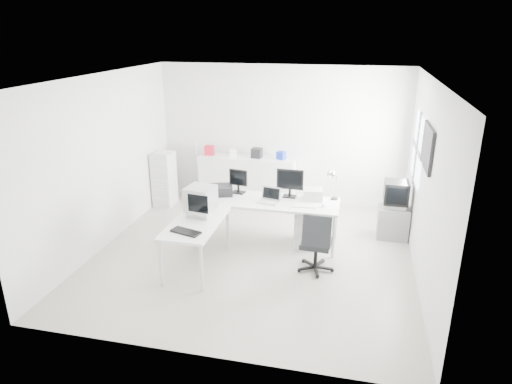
% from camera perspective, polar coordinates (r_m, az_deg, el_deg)
% --- Properties ---
extents(floor, '(5.00, 5.00, 0.01)m').
position_cam_1_polar(floor, '(7.47, -0.34, -7.74)').
color(floor, beige).
rests_on(floor, ground).
extents(ceiling, '(5.00, 5.00, 0.01)m').
position_cam_1_polar(ceiling, '(6.65, -0.39, 14.14)').
color(ceiling, white).
rests_on(ceiling, back_wall).
extents(back_wall, '(5.00, 0.02, 2.80)m').
position_cam_1_polar(back_wall, '(9.30, 3.17, 7.05)').
color(back_wall, silver).
rests_on(back_wall, floor).
extents(left_wall, '(0.02, 5.00, 2.80)m').
position_cam_1_polar(left_wall, '(7.87, -18.42, 3.64)').
color(left_wall, silver).
rests_on(left_wall, floor).
extents(right_wall, '(0.02, 5.00, 2.80)m').
position_cam_1_polar(right_wall, '(6.84, 20.48, 1.00)').
color(right_wall, silver).
rests_on(right_wall, floor).
extents(window, '(0.02, 1.20, 1.10)m').
position_cam_1_polar(window, '(7.93, 19.54, 5.13)').
color(window, white).
rests_on(window, right_wall).
extents(wall_picture, '(0.04, 0.90, 0.60)m').
position_cam_1_polar(wall_picture, '(6.80, 20.64, 5.28)').
color(wall_picture, black).
rests_on(wall_picture, right_wall).
extents(main_desk, '(2.40, 0.80, 0.75)m').
position_cam_1_polar(main_desk, '(7.75, 1.30, -3.63)').
color(main_desk, silver).
rests_on(main_desk, floor).
extents(side_desk, '(0.70, 1.40, 0.75)m').
position_cam_1_polar(side_desk, '(7.00, -7.42, -6.50)').
color(side_desk, silver).
rests_on(side_desk, floor).
extents(drawer_pedestal, '(0.40, 0.50, 0.60)m').
position_cam_1_polar(drawer_pedestal, '(7.73, 6.48, -4.44)').
color(drawer_pedestal, silver).
rests_on(drawer_pedestal, floor).
extents(inkjet_printer, '(0.53, 0.47, 0.16)m').
position_cam_1_polar(inkjet_printer, '(7.87, -4.60, 0.25)').
color(inkjet_printer, black).
rests_on(inkjet_printer, main_desk).
extents(lcd_monitor_small, '(0.36, 0.24, 0.41)m').
position_cam_1_polar(lcd_monitor_small, '(7.88, -2.22, 1.31)').
color(lcd_monitor_small, black).
rests_on(lcd_monitor_small, main_desk).
extents(lcd_monitor_large, '(0.46, 0.20, 0.47)m').
position_cam_1_polar(lcd_monitor_large, '(7.70, 4.26, 1.04)').
color(lcd_monitor_large, black).
rests_on(lcd_monitor_large, main_desk).
extents(laptop, '(0.37, 0.38, 0.21)m').
position_cam_1_polar(laptop, '(7.47, 1.55, -0.59)').
color(laptop, '#B7B7BA').
rests_on(laptop, main_desk).
extents(white_keyboard, '(0.38, 0.16, 0.02)m').
position_cam_1_polar(white_keyboard, '(7.37, 6.05, -1.79)').
color(white_keyboard, silver).
rests_on(white_keyboard, main_desk).
extents(white_mouse, '(0.06, 0.06, 0.06)m').
position_cam_1_polar(white_mouse, '(7.38, 8.41, -1.67)').
color(white_mouse, silver).
rests_on(white_mouse, main_desk).
extents(laser_printer, '(0.35, 0.31, 0.18)m').
position_cam_1_polar(laser_printer, '(7.67, 7.15, -0.28)').
color(laser_printer, silver).
rests_on(laser_printer, main_desk).
extents(desk_lamp, '(0.18, 0.18, 0.43)m').
position_cam_1_polar(desk_lamp, '(7.69, 9.85, 0.59)').
color(desk_lamp, silver).
rests_on(desk_lamp, main_desk).
extents(crt_monitor, '(0.43, 0.43, 0.44)m').
position_cam_1_polar(crt_monitor, '(6.98, -6.94, -1.24)').
color(crt_monitor, '#B7B7BA').
rests_on(crt_monitor, side_desk).
extents(black_keyboard, '(0.47, 0.29, 0.03)m').
position_cam_1_polar(black_keyboard, '(6.50, -8.77, -4.94)').
color(black_keyboard, black).
rests_on(black_keyboard, side_desk).
extents(office_chair, '(0.60, 0.60, 0.98)m').
position_cam_1_polar(office_chair, '(6.86, 7.55, -6.03)').
color(office_chair, '#272A2C').
rests_on(office_chair, floor).
extents(tv_cabinet, '(0.52, 0.42, 0.57)m').
position_cam_1_polar(tv_cabinet, '(8.27, 16.74, -3.63)').
color(tv_cabinet, slate).
rests_on(tv_cabinet, floor).
extents(crt_tv, '(0.50, 0.48, 0.45)m').
position_cam_1_polar(crt_tv, '(8.09, 17.09, -0.32)').
color(crt_tv, black).
rests_on(crt_tv, tv_cabinet).
extents(sideboard, '(1.96, 0.49, 0.98)m').
position_cam_1_polar(sideboard, '(9.43, -1.09, 1.52)').
color(sideboard, silver).
rests_on(sideboard, floor).
extents(clutter_box_a, '(0.20, 0.18, 0.19)m').
position_cam_1_polar(clutter_box_a, '(9.48, -5.83, 5.20)').
color(clutter_box_a, red).
rests_on(clutter_box_a, sideboard).
extents(clutter_box_b, '(0.18, 0.16, 0.15)m').
position_cam_1_polar(clutter_box_b, '(9.34, -2.91, 4.93)').
color(clutter_box_b, silver).
rests_on(clutter_box_b, sideboard).
extents(clutter_box_c, '(0.21, 0.20, 0.20)m').
position_cam_1_polar(clutter_box_c, '(9.22, 0.10, 4.90)').
color(clutter_box_c, black).
rests_on(clutter_box_c, sideboard).
extents(clutter_box_d, '(0.20, 0.19, 0.16)m').
position_cam_1_polar(clutter_box_d, '(9.13, 3.17, 4.60)').
color(clutter_box_d, '#1931B0').
rests_on(clutter_box_d, sideboard).
extents(clutter_bottle, '(0.07, 0.07, 0.22)m').
position_cam_1_polar(clutter_bottle, '(9.61, -7.46, 5.44)').
color(clutter_bottle, silver).
rests_on(clutter_bottle, sideboard).
extents(filing_cabinet, '(0.38, 0.46, 1.09)m').
position_cam_1_polar(filing_cabinet, '(9.50, -11.40, 1.61)').
color(filing_cabinet, silver).
rests_on(filing_cabinet, floor).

